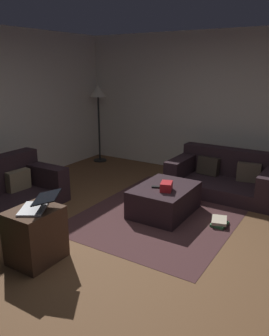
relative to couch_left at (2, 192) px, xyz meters
name	(u,v)px	position (x,y,z in m)	size (l,w,h in m)	color
ground_plane	(147,248)	(0.18, -2.25, -0.28)	(6.40, 6.40, 0.00)	brown
corner_partition	(236,106)	(3.32, -2.25, 1.02)	(0.12, 6.40, 2.60)	silver
couch_left	(2,192)	(0.00, 0.00, 0.00)	(1.59, 0.92, 0.73)	#2D1E23
couch_right	(226,177)	(2.43, -2.44, -0.02)	(1.02, 1.70, 0.67)	#2D1E23
ottoman	(164,200)	(1.15, -1.98, -0.08)	(0.97, 0.71, 0.39)	#2D1E23
gift_box	(166,186)	(1.02, -2.07, 0.17)	(0.21, 0.15, 0.12)	red
tv_remote	(158,187)	(1.05, -1.92, 0.12)	(0.05, 0.16, 0.02)	black
side_table	(36,235)	(-0.65, -1.39, 0.01)	(0.52, 0.44, 0.58)	#4C3323
laptop	(38,204)	(-0.62, -1.44, 0.36)	(0.51, 0.51, 0.17)	silver
book_stack	(219,222)	(1.18, -2.77, -0.24)	(0.32, 0.26, 0.08)	#387A47
corner_lamp	(98,97)	(2.84, 0.46, 1.10)	(0.36, 0.36, 1.62)	black
area_rug	(164,212)	(1.15, -1.98, -0.28)	(2.60, 2.00, 0.01)	#482A2B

